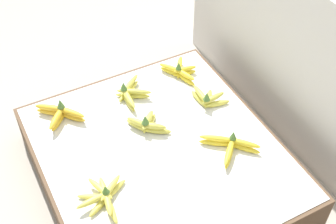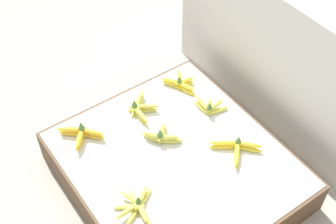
{
  "view_description": "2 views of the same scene",
  "coord_description": "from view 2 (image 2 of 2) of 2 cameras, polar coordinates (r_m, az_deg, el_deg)",
  "views": [
    {
      "loc": [
        1.17,
        -0.57,
        1.75
      ],
      "look_at": [
        -0.05,
        0.07,
        0.36
      ],
      "focal_mm": 50.0,
      "sensor_mm": 36.0,
      "label": 1
    },
    {
      "loc": [
        1.1,
        -0.83,
        2.05
      ],
      "look_at": [
        -0.13,
        0.04,
        0.4
      ],
      "focal_mm": 50.0,
      "sensor_mm": 36.0,
      "label": 2
    }
  ],
  "objects": [
    {
      "name": "banana_bunch_front_left",
      "position": [
        2.4,
        -10.55,
        -2.63
      ],
      "size": [
        0.2,
        0.2,
        0.1
      ],
      "color": "gold",
      "rests_on": "display_platform"
    },
    {
      "name": "banana_bunch_middle_left",
      "position": [
        2.48,
        -3.48,
        0.48
      ],
      "size": [
        0.21,
        0.17,
        0.1
      ],
      "color": "gold",
      "rests_on": "display_platform"
    },
    {
      "name": "banana_bunch_back_midleft",
      "position": [
        2.5,
        5.05,
        0.66
      ],
      "size": [
        0.16,
        0.14,
        0.1
      ],
      "color": "gold",
      "rests_on": "display_platform"
    },
    {
      "name": "banana_bunch_back_left",
      "position": [
        2.62,
        1.49,
        3.56
      ],
      "size": [
        0.21,
        0.17,
        0.09
      ],
      "color": "yellow",
      "rests_on": "display_platform"
    },
    {
      "name": "display_platform",
      "position": [
        2.38,
        0.96,
        -7.14
      ],
      "size": [
        1.1,
        0.99,
        0.2
      ],
      "color": "brown",
      "rests_on": "ground_plane"
    },
    {
      "name": "banana_bunch_back_midright",
      "position": [
        2.33,
        8.31,
        -4.34
      ],
      "size": [
        0.21,
        0.22,
        0.09
      ],
      "color": "yellow",
      "rests_on": "display_platform"
    },
    {
      "name": "banana_bunch_middle_midleft",
      "position": [
        2.35,
        -0.83,
        -2.95
      ],
      "size": [
        0.18,
        0.17,
        0.1
      ],
      "color": "gold",
      "rests_on": "display_platform"
    },
    {
      "name": "banana_bunch_front_midright",
      "position": [
        2.13,
        -3.83,
        -11.27
      ],
      "size": [
        0.23,
        0.23,
        0.09
      ],
      "color": "#DBCC4C",
      "rests_on": "display_platform"
    },
    {
      "name": "back_vendor_table",
      "position": [
        2.69,
        15.31,
        8.29
      ],
      "size": [
        1.37,
        0.54,
        0.83
      ],
      "color": "beige",
      "rests_on": "ground_plane"
    },
    {
      "name": "ground_plane",
      "position": [
        2.47,
        0.93,
        -8.5
      ],
      "size": [
        10.0,
        10.0,
        0.0
      ],
      "primitive_type": "plane",
      "color": "#A89E8E"
    }
  ]
}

